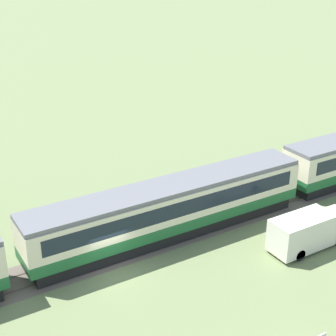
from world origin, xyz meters
The scene contains 4 objects.
ground_plane centered at (0.00, 0.00, 0.00)m, with size 600.00×600.00×0.00m, color #707F51.
passenger_train centered at (5.59, 1.79, 2.20)m, with size 65.07×3.13×3.96m.
railway_track centered at (-1.83, 1.79, 0.01)m, with size 124.81×3.60×0.04m.
delivery_truck_cream centered at (12.61, -4.34, 1.25)m, with size 6.32×2.07×2.45m.
Camera 1 is at (-10.89, -24.98, 19.13)m, focal length 55.00 mm.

